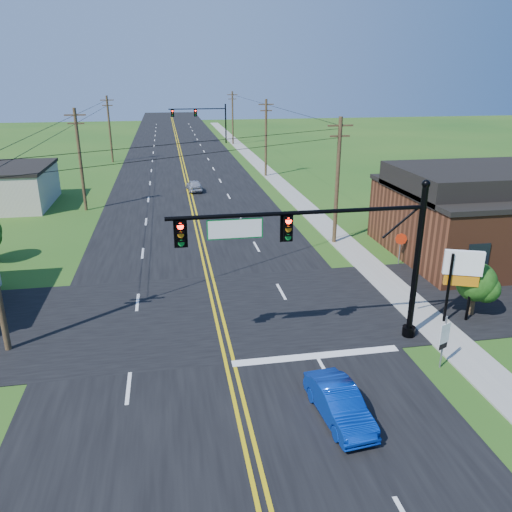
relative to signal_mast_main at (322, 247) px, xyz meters
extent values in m
plane|color=#1E4C15|center=(-4.34, -8.00, -4.75)|extent=(260.00, 260.00, 0.00)
cube|color=black|center=(-4.34, 42.00, -4.73)|extent=(16.00, 220.00, 0.04)
cube|color=black|center=(-4.34, 4.00, -4.73)|extent=(70.00, 10.00, 0.04)
cube|color=gray|center=(6.16, 32.00, -4.71)|extent=(2.00, 160.00, 0.08)
cylinder|color=black|center=(4.46, 0.00, -1.15)|extent=(0.28, 0.28, 7.20)
cylinder|color=black|center=(4.46, 0.00, -4.50)|extent=(0.60, 0.60, 0.50)
sphere|color=black|center=(4.46, 0.00, 2.55)|extent=(0.36, 0.36, 0.36)
cylinder|color=black|center=(-1.04, 0.00, 1.55)|extent=(11.00, 0.18, 0.18)
cube|color=#055D21|center=(-3.74, 0.00, 1.00)|extent=(2.30, 0.06, 0.85)
cylinder|color=black|center=(4.46, 72.00, -1.15)|extent=(0.28, 0.28, 7.20)
cylinder|color=black|center=(4.46, 72.00, -4.50)|extent=(0.60, 0.60, 0.50)
sphere|color=black|center=(4.46, 72.00, 2.55)|extent=(0.36, 0.36, 0.36)
cylinder|color=black|center=(-0.54, 72.00, 1.25)|extent=(10.00, 0.18, 0.18)
cube|color=#055D21|center=(-3.74, 72.00, 0.70)|extent=(2.30, 0.06, 0.85)
cube|color=brown|center=(15.66, 10.00, -2.55)|extent=(14.00, 11.00, 4.40)
cube|color=black|center=(15.66, 10.00, -0.20)|extent=(14.20, 11.20, 0.30)
cylinder|color=#39251A|center=(-13.84, 27.00, -0.25)|extent=(0.28, 0.28, 9.00)
cube|color=#39251A|center=(-13.84, 27.00, 3.65)|extent=(1.80, 0.12, 0.12)
cube|color=#39251A|center=(-13.84, 27.00, 2.95)|extent=(1.40, 0.12, 0.12)
cylinder|color=#39251A|center=(-13.84, 54.00, -0.25)|extent=(0.28, 0.28, 9.00)
cube|color=#39251A|center=(-13.84, 54.00, 3.65)|extent=(1.80, 0.12, 0.12)
cube|color=#39251A|center=(-13.84, 54.00, 2.95)|extent=(1.40, 0.12, 0.12)
cylinder|color=#39251A|center=(5.46, 14.00, -0.25)|extent=(0.28, 0.28, 9.00)
cube|color=#39251A|center=(5.46, 14.00, 3.65)|extent=(1.80, 0.12, 0.12)
cube|color=#39251A|center=(5.46, 14.00, 2.95)|extent=(1.40, 0.12, 0.12)
cylinder|color=#39251A|center=(5.46, 40.00, -0.25)|extent=(0.28, 0.28, 9.00)
cube|color=#39251A|center=(5.46, 40.00, 3.65)|extent=(1.80, 0.12, 0.12)
cube|color=#39251A|center=(5.46, 40.00, 2.95)|extent=(1.40, 0.12, 0.12)
cylinder|color=#39251A|center=(5.46, 70.00, -0.25)|extent=(0.28, 0.28, 9.00)
cube|color=#39251A|center=(5.46, 70.00, 3.65)|extent=(1.80, 0.12, 0.12)
cube|color=#39251A|center=(5.46, 70.00, 2.95)|extent=(1.40, 0.12, 0.12)
cylinder|color=#39251A|center=(11.66, 18.00, -3.83)|extent=(0.24, 0.24, 1.85)
sphere|color=#183B0E|center=(11.66, 18.00, -2.15)|extent=(3.00, 3.00, 3.00)
cylinder|color=#39251A|center=(8.66, 1.50, -4.09)|extent=(0.24, 0.24, 1.32)
sphere|color=#183B0E|center=(8.66, 1.50, -2.89)|extent=(2.00, 2.00, 2.00)
imported|color=#072E9F|center=(-0.78, -5.20, -4.13)|extent=(1.70, 3.88, 1.24)
imported|color=#B7B7BC|center=(-3.62, 33.13, -4.15)|extent=(1.72, 3.62, 1.19)
cylinder|color=slate|center=(4.56, -2.73, -3.55)|extent=(0.10, 0.10, 2.40)
cube|color=white|center=(4.56, -2.76, -2.84)|extent=(0.56, 0.28, 0.33)
cube|color=white|center=(4.56, -2.76, -3.28)|extent=(0.56, 0.28, 0.60)
cube|color=black|center=(4.56, -2.76, -3.71)|extent=(0.46, 0.23, 0.24)
cylinder|color=slate|center=(8.19, 9.00, -3.76)|extent=(0.09, 0.09, 1.99)
cylinder|color=#AE2309|center=(8.19, 8.97, -3.00)|extent=(0.72, 0.32, 0.76)
cylinder|color=black|center=(6.85, 1.00, -2.92)|extent=(0.18, 0.18, 3.65)
cylinder|color=black|center=(8.07, 1.00, -2.92)|extent=(0.18, 0.18, 3.65)
cube|color=white|center=(7.46, 1.00, -1.61)|extent=(1.80, 0.89, 1.22)
cube|color=#CC720C|center=(7.46, 1.00, -2.52)|extent=(1.60, 0.79, 0.51)
camera|label=1|loc=(-6.31, -19.30, 6.91)|focal=35.00mm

